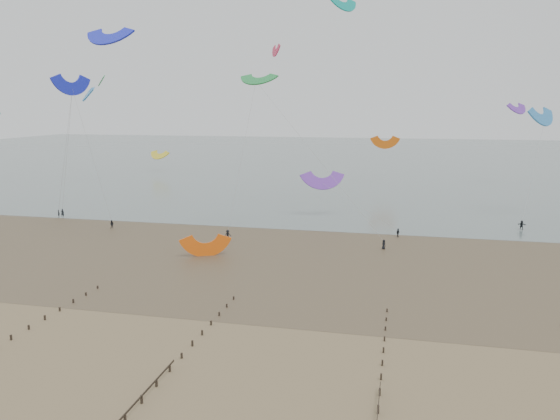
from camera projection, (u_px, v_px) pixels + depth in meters
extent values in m
plane|color=brown|center=(159.00, 337.00, 54.44)|extent=(500.00, 500.00, 0.00)
plane|color=#475654|center=(351.00, 157.00, 246.04)|extent=(500.00, 500.00, 0.00)
plane|color=#473A28|center=(253.00, 249.00, 87.97)|extent=(500.00, 500.00, 0.00)
ellipsoid|color=slate|center=(110.00, 265.00, 79.41)|extent=(23.60, 14.36, 0.01)
ellipsoid|color=slate|center=(329.00, 249.00, 88.25)|extent=(33.64, 18.32, 0.01)
ellipsoid|color=slate|center=(53.00, 230.00, 101.42)|extent=(26.95, 14.22, 0.01)
cube|color=black|center=(11.00, 338.00, 53.79)|extent=(0.16, 0.16, 0.62)
cube|color=black|center=(29.00, 327.00, 56.32)|extent=(0.16, 0.16, 0.59)
cube|color=black|center=(45.00, 318.00, 58.84)|extent=(0.16, 0.16, 0.57)
cube|color=black|center=(60.00, 309.00, 61.36)|extent=(0.16, 0.16, 0.54)
cube|color=black|center=(73.00, 301.00, 63.89)|extent=(0.16, 0.16, 0.51)
cube|color=black|center=(86.00, 294.00, 66.41)|extent=(0.16, 0.16, 0.48)
cube|color=black|center=(98.00, 287.00, 68.94)|extent=(0.16, 0.16, 0.45)
cube|color=black|center=(125.00, 418.00, 39.80)|extent=(0.16, 0.16, 0.74)
cube|color=black|center=(142.00, 400.00, 42.33)|extent=(0.16, 0.16, 0.71)
cube|color=black|center=(157.00, 383.00, 44.85)|extent=(0.16, 0.16, 0.68)
cube|color=black|center=(170.00, 369.00, 47.38)|extent=(0.16, 0.16, 0.65)
cube|color=black|center=(182.00, 356.00, 49.90)|extent=(0.16, 0.16, 0.62)
cube|color=black|center=(192.00, 344.00, 52.42)|extent=(0.16, 0.16, 0.59)
cube|color=black|center=(202.00, 333.00, 54.95)|extent=(0.16, 0.16, 0.57)
cube|color=black|center=(211.00, 323.00, 57.47)|extent=(0.16, 0.16, 0.54)
cube|color=black|center=(219.00, 314.00, 59.99)|extent=(0.16, 0.16, 0.51)
cube|color=black|center=(227.00, 306.00, 62.52)|extent=(0.16, 0.16, 0.48)
cube|color=black|center=(234.00, 298.00, 65.04)|extent=(0.16, 0.16, 0.45)
cube|color=black|center=(378.00, 410.00, 40.96)|extent=(0.16, 0.16, 0.68)
cube|color=black|center=(380.00, 392.00, 43.48)|extent=(0.16, 0.16, 0.65)
cube|color=black|center=(381.00, 377.00, 46.00)|extent=(0.16, 0.16, 0.62)
cube|color=black|center=(382.00, 363.00, 48.53)|extent=(0.16, 0.16, 0.59)
cube|color=black|center=(383.00, 350.00, 51.05)|extent=(0.16, 0.16, 0.57)
cube|color=black|center=(384.00, 339.00, 53.58)|extent=(0.16, 0.16, 0.54)
cube|color=black|center=(385.00, 329.00, 56.10)|extent=(0.16, 0.16, 0.51)
cube|color=black|center=(386.00, 319.00, 58.62)|extent=(0.16, 0.16, 0.48)
cube|color=black|center=(387.00, 310.00, 61.15)|extent=(0.16, 0.16, 0.45)
imported|color=black|center=(59.00, 213.00, 113.23)|extent=(0.65, 0.58, 1.49)
imported|color=black|center=(522.00, 225.00, 101.69)|extent=(1.69, 1.00, 1.74)
imported|color=black|center=(62.00, 213.00, 113.17)|extent=(0.76, 0.69, 1.74)
imported|color=black|center=(384.00, 244.00, 87.79)|extent=(0.89, 0.93, 1.60)
imported|color=black|center=(112.00, 224.00, 102.68)|extent=(0.87, 0.74, 1.57)
imported|color=black|center=(398.00, 233.00, 95.85)|extent=(0.82, 0.99, 1.57)
imported|color=black|center=(228.00, 235.00, 93.70)|extent=(1.35, 1.24, 1.82)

